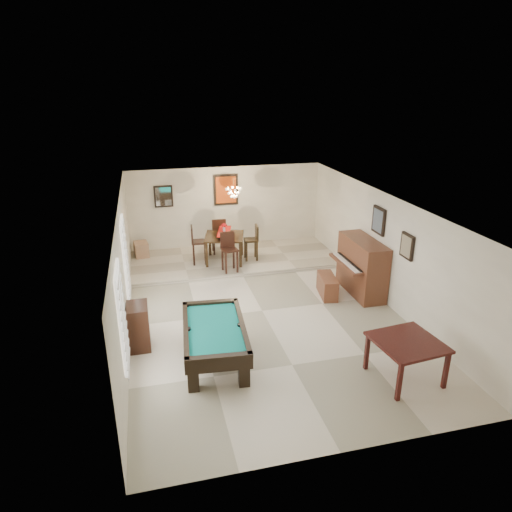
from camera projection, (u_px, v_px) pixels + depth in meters
name	position (u px, v px, depth m)	size (l,w,h in m)	color
ground_plane	(262.00, 311.00, 10.66)	(6.00, 9.00, 0.02)	beige
wall_back	(226.00, 208.00, 14.27)	(6.00, 0.04, 2.60)	silver
wall_front	(347.00, 378.00, 6.12)	(6.00, 0.04, 2.60)	silver
wall_left	(124.00, 272.00, 9.52)	(0.04, 9.00, 2.60)	silver
wall_right	(384.00, 248.00, 10.87)	(0.04, 9.00, 2.60)	silver
ceiling	(263.00, 202.00, 9.73)	(6.00, 9.00, 0.04)	white
dining_step	(235.00, 259.00, 13.58)	(6.00, 2.50, 0.12)	beige
window_left_front	(122.00, 316.00, 7.50)	(0.06, 1.00, 1.70)	white
window_left_rear	(125.00, 257.00, 10.04)	(0.06, 1.00, 1.70)	white
pool_table	(215.00, 344.00, 8.65)	(1.15, 2.12, 0.71)	black
square_table	(405.00, 360.00, 8.12)	(1.11, 1.11, 0.76)	black
upright_piano	(356.00, 267.00, 11.33)	(0.94, 1.68, 1.40)	brown
piano_bench	(327.00, 286.00, 11.35)	(0.36, 0.92, 0.51)	brown
apothecary_chest	(139.00, 326.00, 9.06)	(0.41, 0.61, 0.92)	black
dining_table	(225.00, 246.00, 13.14)	(1.09, 1.09, 0.90)	black
flower_vase	(224.00, 227.00, 12.93)	(0.15, 0.15, 0.25)	#B40F13
dining_chair_south	(230.00, 253.00, 12.39)	(0.40, 0.40, 1.09)	black
dining_chair_north	(219.00, 235.00, 13.75)	(0.41, 0.41, 1.10)	black
dining_chair_west	(199.00, 245.00, 12.95)	(0.41, 0.41, 1.11)	black
dining_chair_east	(251.00, 243.00, 13.25)	(0.38, 0.38, 1.03)	black
corner_bench	(141.00, 249.00, 13.58)	(0.39, 0.48, 0.44)	#AA7D5C
chandelier	(234.00, 189.00, 12.77)	(0.44, 0.44, 0.60)	#FFE5B2
back_painting	(226.00, 190.00, 14.02)	(0.75, 0.06, 0.95)	#D84C14
back_mirror	(163.00, 196.00, 13.63)	(0.55, 0.06, 0.65)	white
right_picture_upper	(379.00, 221.00, 10.92)	(0.06, 0.55, 0.65)	slate
right_picture_lower	(407.00, 246.00, 9.81)	(0.06, 0.45, 0.55)	gray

